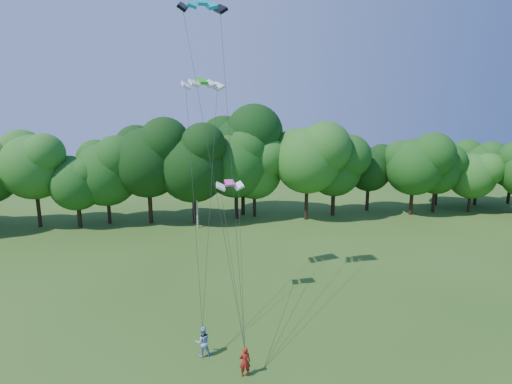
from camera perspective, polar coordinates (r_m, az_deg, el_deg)
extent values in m
cylinder|color=#ACACA4|center=(48.99, -8.47, -0.03)|extent=(0.22, 0.22, 8.94)
cube|color=#ACACA4|center=(48.33, -8.62, 4.91)|extent=(1.69, 0.74, 0.08)
imported|color=maroon|center=(23.53, -1.60, -23.06)|extent=(0.63, 0.41, 1.71)
imported|color=#9CAFD8|center=(25.20, -7.61, -20.41)|extent=(0.97, 0.79, 1.86)
cube|color=#059AAC|center=(29.86, -7.79, 25.30)|extent=(3.21, 1.54, 0.77)
cube|color=green|center=(31.16, -7.77, 15.45)|extent=(3.29, 2.04, 0.62)
cube|color=#FF46AA|center=(28.73, -3.80, 1.30)|extent=(2.00, 1.02, 0.37)
cylinder|color=black|center=(54.91, -1.88, -0.44)|extent=(0.50, 0.50, 5.59)
ellipsoid|color=black|center=(53.86, -1.93, 7.25)|extent=(11.18, 11.18, 12.20)
cylinder|color=#331E14|center=(66.88, 24.35, -0.17)|extent=(0.46, 0.46, 3.59)
ellipsoid|color=#1F5F1D|center=(66.16, 24.69, 3.85)|extent=(7.18, 7.18, 7.83)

